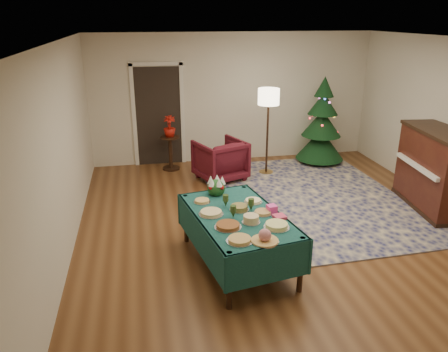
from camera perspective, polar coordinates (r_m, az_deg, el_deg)
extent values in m
plane|color=#593319|center=(6.63, 7.66, -6.96)|extent=(7.00, 7.00, 0.00)
plane|color=white|center=(5.91, 8.93, 17.00)|extent=(7.00, 7.00, 0.00)
plane|color=beige|center=(9.42, 1.25, 10.12)|extent=(6.00, 0.00, 6.00)
plane|color=beige|center=(5.89, -20.55, 2.54)|extent=(0.00, 7.00, 7.00)
cube|color=black|center=(9.27, -8.55, 7.65)|extent=(0.92, 0.02, 2.04)
cube|color=silver|center=(9.25, -11.67, 7.61)|extent=(0.08, 0.04, 2.14)
cube|color=silver|center=(9.29, -5.44, 8.00)|extent=(0.08, 0.04, 2.14)
cube|color=silver|center=(9.09, -8.90, 14.29)|extent=(1.08, 0.04, 0.08)
cube|color=navy|center=(7.78, 10.84, -2.81)|extent=(3.33, 4.30, 0.02)
cylinder|color=black|center=(4.79, 0.69, -13.55)|extent=(0.07, 0.07, 0.70)
cylinder|color=black|center=(6.13, -4.99, -5.58)|extent=(0.07, 0.07, 0.70)
cylinder|color=black|center=(5.13, 10.00, -11.37)|extent=(0.07, 0.07, 0.70)
cylinder|color=black|center=(6.40, 2.58, -4.36)|extent=(0.07, 0.07, 0.70)
cube|color=#113A3E|center=(5.43, 1.82, -5.22)|extent=(1.32, 1.92, 0.04)
cube|color=#113A3E|center=(6.25, -1.34, -3.65)|extent=(1.04, 0.21, 0.44)
cube|color=#113A3E|center=(4.83, 5.93, -11.54)|extent=(1.04, 0.21, 0.44)
cube|color=#113A3E|center=(5.71, 6.49, -6.22)|extent=(0.34, 1.78, 0.44)
cube|color=#113A3E|center=(5.36, -3.22, -7.99)|extent=(0.34, 1.78, 0.44)
cylinder|color=silver|center=(4.80, 2.04, -8.49)|extent=(0.29, 0.29, 0.01)
cylinder|color=tan|center=(4.79, 2.04, -8.26)|extent=(0.25, 0.25, 0.03)
cylinder|color=silver|center=(4.82, 5.34, -8.48)|extent=(0.31, 0.31, 0.01)
sphere|color=#CC727A|center=(4.78, 5.37, -7.68)|extent=(0.14, 0.14, 0.14)
cylinder|color=silver|center=(5.13, 6.87, -6.66)|extent=(0.30, 0.30, 0.01)
cylinder|color=#D8D172|center=(5.11, 6.89, -6.37)|extent=(0.26, 0.26, 0.05)
cylinder|color=silver|center=(5.09, 0.51, -6.70)|extent=(0.32, 0.32, 0.01)
cylinder|color=brown|center=(5.08, 0.51, -6.45)|extent=(0.27, 0.27, 0.04)
cylinder|color=silver|center=(5.22, 3.55, -6.05)|extent=(0.22, 0.22, 0.01)
cylinder|color=tan|center=(5.20, 3.56, -5.58)|extent=(0.19, 0.19, 0.08)
cylinder|color=silver|center=(5.45, 5.09, -4.89)|extent=(0.24, 0.24, 0.01)
cylinder|color=#B2844C|center=(5.44, 5.10, -4.70)|extent=(0.20, 0.20, 0.03)
cylinder|color=silver|center=(5.41, -1.70, -5.00)|extent=(0.31, 0.31, 0.01)
cylinder|color=#D8BF7F|center=(5.40, -1.70, -4.77)|extent=(0.26, 0.26, 0.04)
cylinder|color=silver|center=(5.53, 2.00, -4.44)|extent=(0.25, 0.25, 0.01)
cylinder|color=maroon|center=(5.51, 2.01, -4.13)|extent=(0.21, 0.21, 0.06)
cylinder|color=silver|center=(5.76, 3.82, -3.39)|extent=(0.24, 0.24, 0.01)
cylinder|color=#F2EACC|center=(5.76, 3.83, -3.22)|extent=(0.20, 0.20, 0.03)
cylinder|color=silver|center=(5.76, -2.88, -3.40)|extent=(0.22, 0.22, 0.01)
cylinder|color=tan|center=(5.75, -2.89, -3.22)|extent=(0.19, 0.19, 0.03)
cone|color=#2D471E|center=(5.61, 0.21, -3.62)|extent=(0.07, 0.07, 0.08)
cylinder|color=#2D471E|center=(5.58, 0.21, -2.88)|extent=(0.07, 0.07, 0.08)
cone|color=#2D471E|center=(5.51, 3.55, -4.15)|extent=(0.07, 0.07, 0.08)
cylinder|color=#2D471E|center=(5.47, 3.56, -3.40)|extent=(0.07, 0.07, 0.08)
cone|color=#2D471E|center=(5.31, 1.21, -5.07)|extent=(0.07, 0.07, 0.08)
cylinder|color=#2D471E|center=(5.28, 1.22, -4.30)|extent=(0.07, 0.07, 0.08)
cube|color=#E23E66|center=(5.35, 7.27, -5.30)|extent=(0.16, 0.16, 0.04)
cube|color=#F143A9|center=(5.49, 6.25, -4.28)|extent=(0.13, 0.13, 0.09)
sphere|color=#1E4C1E|center=(5.97, -1.02, -1.59)|extent=(0.24, 0.24, 0.24)
cone|color=white|center=(5.94, -0.23, -0.53)|extent=(0.09, 0.09, 0.11)
cone|color=white|center=(6.00, -0.92, -0.30)|extent=(0.09, 0.09, 0.11)
cone|color=white|center=(5.96, -1.75, -0.46)|extent=(0.09, 0.09, 0.11)
cone|color=white|center=(5.87, -1.59, -0.80)|extent=(0.09, 0.09, 0.11)
cone|color=white|center=(5.86, -0.64, -0.84)|extent=(0.09, 0.09, 0.11)
sphere|color=#B20C0F|center=(6.02, -0.33, -1.00)|extent=(0.07, 0.07, 0.07)
sphere|color=#B20C0F|center=(6.02, -1.71, -1.00)|extent=(0.07, 0.07, 0.07)
sphere|color=#B20C0F|center=(5.89, -1.73, -1.51)|extent=(0.07, 0.07, 0.07)
sphere|color=#B20C0F|center=(5.89, -0.32, -1.51)|extent=(0.07, 0.07, 0.07)
imported|color=#50111C|center=(8.38, -0.50, 2.35)|extent=(1.07, 1.04, 0.86)
cylinder|color=#A57F3F|center=(8.91, 5.51, 0.53)|extent=(0.29, 0.29, 0.03)
cylinder|color=black|center=(8.69, 5.68, 5.24)|extent=(0.04, 0.04, 1.55)
cylinder|color=#FFEABF|center=(8.52, 5.86, 10.27)|extent=(0.41, 0.41, 0.31)
cylinder|color=black|center=(9.14, -6.90, 1.02)|extent=(0.35, 0.35, 0.04)
cylinder|color=black|center=(9.04, -6.99, 2.95)|extent=(0.08, 0.08, 0.65)
cylinder|color=black|center=(8.95, -7.08, 5.04)|extent=(0.39, 0.39, 0.03)
imported|color=#A5150B|center=(8.91, -7.12, 5.87)|extent=(0.24, 0.43, 0.24)
cylinder|color=black|center=(9.72, 12.29, 2.21)|extent=(0.11, 0.11, 0.15)
cone|color=black|center=(9.62, 12.45, 4.13)|extent=(1.11, 1.11, 0.64)
cone|color=black|center=(9.51, 12.65, 6.79)|extent=(0.91, 0.91, 0.55)
cone|color=black|center=(9.42, 12.85, 9.23)|extent=(0.69, 0.69, 0.46)
cone|color=black|center=(9.36, 13.02, 11.33)|extent=(0.44, 0.44, 0.41)
cube|color=black|center=(8.03, 25.37, -3.51)|extent=(0.83, 1.58, 0.09)
cube|color=#38110E|center=(7.82, 26.04, 0.64)|extent=(0.81, 1.56, 1.24)
cube|color=black|center=(7.65, 26.78, 5.14)|extent=(0.86, 1.60, 0.05)
cube|color=white|center=(7.64, 24.07, 1.19)|extent=(0.28, 1.28, 0.06)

